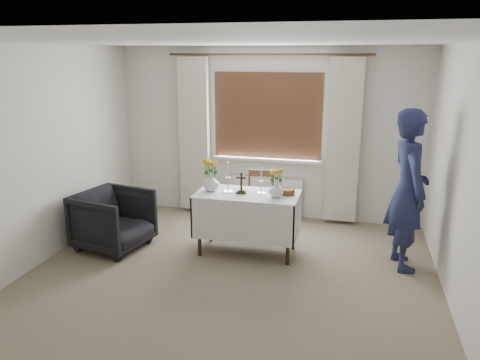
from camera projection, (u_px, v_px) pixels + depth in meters
name	position (u px, v px, depth m)	size (l,w,h in m)	color
ground	(220.00, 292.00, 4.84)	(5.00, 5.00, 0.00)	gray
altar_table	(247.00, 223.00, 5.73)	(1.24, 0.64, 0.76)	silver
wooden_chair	(260.00, 201.00, 6.45)	(0.39, 0.39, 0.84)	#51331C
armchair	(114.00, 220.00, 5.86)	(0.80, 0.82, 0.74)	black
person	(408.00, 190.00, 5.23)	(0.67, 0.44, 1.83)	navy
radiator	(266.00, 197.00, 7.03)	(1.10, 0.10, 0.60)	silver
wooden_cross	(241.00, 183.00, 5.60)	(0.12, 0.09, 0.26)	black
candlestick_left	(228.00, 177.00, 5.64)	(0.11, 0.11, 0.38)	silver
candlestick_right	(261.00, 181.00, 5.58)	(0.09, 0.09, 0.33)	silver
flower_vase_left	(211.00, 182.00, 5.72)	(0.20, 0.20, 0.21)	silver
flower_vase_right	(276.00, 189.00, 5.47)	(0.18, 0.18, 0.19)	silver
wicker_basket	(287.00, 192.00, 5.59)	(0.18, 0.18, 0.07)	brown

